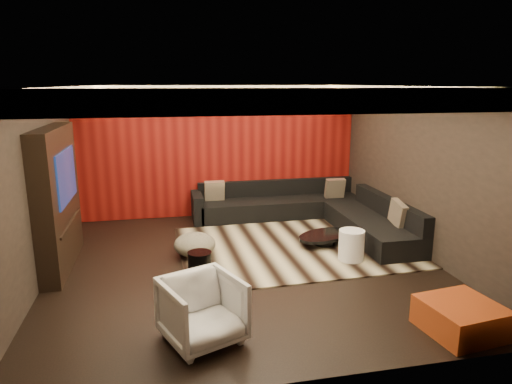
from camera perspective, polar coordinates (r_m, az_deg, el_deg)
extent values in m
cube|color=black|center=(7.41, -1.33, -9.17)|extent=(6.00, 6.00, 0.02)
cube|color=silver|center=(6.84, -1.46, 13.18)|extent=(6.00, 6.00, 0.02)
cube|color=black|center=(9.92, -4.59, 5.06)|extent=(6.00, 0.02, 2.80)
cube|color=black|center=(7.10, -26.01, 0.36)|extent=(0.02, 6.00, 2.80)
cube|color=black|center=(8.09, 20.08, 2.37)|extent=(0.02, 6.00, 2.80)
cube|color=#6B0C0A|center=(9.88, -4.56, 5.03)|extent=(5.98, 0.05, 2.78)
cube|color=silver|center=(9.51, -4.49, 12.50)|extent=(6.00, 0.60, 0.22)
cube|color=silver|center=(4.22, 5.38, 11.31)|extent=(6.00, 0.60, 0.22)
cube|color=silver|center=(6.88, -24.58, 11.00)|extent=(0.60, 4.80, 0.22)
cube|color=silver|center=(7.80, 18.88, 11.64)|extent=(0.60, 4.80, 0.22)
cube|color=#FFD899|center=(9.18, -4.20, 11.91)|extent=(4.80, 0.08, 0.04)
cube|color=#FFD899|center=(4.55, 4.07, 10.36)|extent=(4.80, 0.08, 0.04)
cube|color=#FFD899|center=(6.82, -21.68, 10.49)|extent=(0.08, 4.80, 0.04)
cube|color=#FFD899|center=(7.64, 16.59, 11.09)|extent=(0.08, 4.80, 0.04)
cube|color=black|center=(7.70, -23.59, -0.77)|extent=(0.30, 2.00, 2.20)
cube|color=black|center=(7.60, -22.66, 1.85)|extent=(0.04, 1.30, 0.80)
cube|color=black|center=(7.77, -22.16, -3.57)|extent=(0.04, 1.60, 0.04)
cube|color=#C3B78E|center=(8.19, 4.73, -6.83)|extent=(4.09, 3.13, 0.02)
cylinder|color=black|center=(8.34, 8.50, -5.82)|extent=(1.43, 1.43, 0.18)
cylinder|color=black|center=(6.85, -7.03, -9.10)|extent=(0.43, 0.43, 0.42)
ellipsoid|color=beige|center=(7.75, -7.66, -6.52)|extent=(0.70, 0.70, 0.38)
cylinder|color=white|center=(7.65, 11.83, -6.58)|extent=(0.54, 0.54, 0.52)
cube|color=#A55315|center=(6.01, 24.24, -14.13)|extent=(0.90, 0.90, 0.36)
imported|color=silver|center=(5.28, -6.72, -14.50)|extent=(1.05, 1.07, 0.75)
cube|color=black|center=(9.97, 3.03, -1.93)|extent=(3.50, 0.90, 0.40)
cube|color=black|center=(10.20, 2.55, 0.61)|extent=(3.50, 0.20, 0.35)
cube|color=black|center=(8.84, 14.19, -4.37)|extent=(0.90, 2.60, 0.40)
cube|color=black|center=(8.89, 16.36, -1.88)|extent=(0.20, 2.60, 0.35)
cube|color=black|center=(9.65, -7.36, -1.93)|extent=(0.20, 0.90, 0.60)
cube|color=#C6B091|center=(8.37, 17.32, -2.58)|extent=(0.12, 0.50, 0.50)
cube|color=#C6B091|center=(9.70, -5.22, 0.16)|extent=(0.42, 0.20, 0.44)
cube|color=#C6B091|center=(10.04, 9.84, 0.47)|extent=(0.42, 0.20, 0.44)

